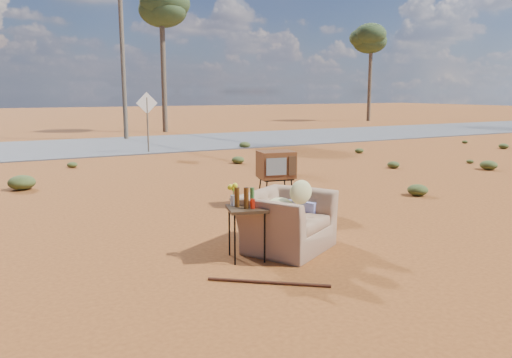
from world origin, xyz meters
name	(u,v)px	position (x,y,z in m)	size (l,w,h in m)	color
ground	(280,249)	(0.00, 0.00, 0.00)	(140.00, 140.00, 0.00)	brown
highway	(92,146)	(0.00, 15.00, 0.02)	(140.00, 7.00, 0.04)	#565659
armchair	(288,213)	(0.14, 0.03, 0.50)	(1.60, 1.51, 1.08)	#8C684C
tv_unit	(276,165)	(1.32, 2.39, 0.80)	(0.75, 0.64, 1.07)	black
side_table	(244,205)	(-0.64, -0.14, 0.73)	(0.60, 0.60, 1.00)	#382514
rusty_bar	(269,282)	(-0.79, -1.08, 0.02)	(0.04, 0.04, 1.44)	#4B2014
road_sign	(147,111)	(1.50, 12.00, 1.50)	(0.78, 0.06, 2.19)	brown
eucalyptus_center	(162,11)	(5.00, 21.00, 6.43)	(3.20, 3.20, 7.60)	brown
eucalyptus_right	(371,41)	(22.00, 24.00, 5.94)	(3.20, 3.20, 7.10)	brown
utility_pole_center	(122,48)	(2.00, 17.50, 4.15)	(1.40, 0.20, 8.00)	brown
scrub_patch	(141,191)	(-0.82, 4.41, 0.14)	(17.49, 8.07, 0.33)	#455424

